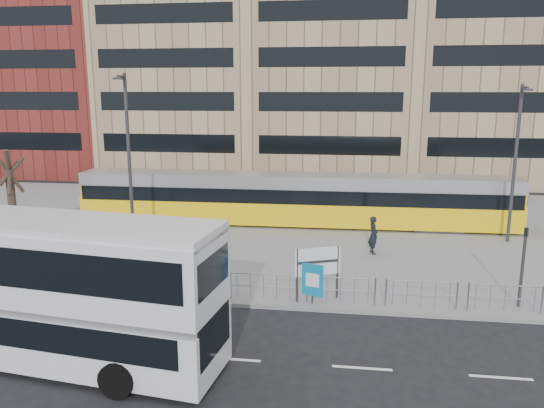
# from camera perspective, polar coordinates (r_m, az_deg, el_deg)

# --- Properties ---
(ground) EXTENTS (120.00, 120.00, 0.00)m
(ground) POSITION_cam_1_polar(r_m,az_deg,el_deg) (21.18, -7.42, -10.73)
(ground) COLOR black
(ground) RESTS_ON ground
(plaza) EXTENTS (64.00, 24.00, 0.15)m
(plaza) POSITION_cam_1_polar(r_m,az_deg,el_deg) (32.29, -1.91, -2.39)
(plaza) COLOR gray
(plaza) RESTS_ON ground
(kerb) EXTENTS (64.00, 0.25, 0.17)m
(kerb) POSITION_cam_1_polar(r_m,az_deg,el_deg) (21.20, -7.39, -10.49)
(kerb) COLOR gray
(kerb) RESTS_ON ground
(building_row) EXTENTS (70.40, 18.40, 31.20)m
(building_row) POSITION_cam_1_polar(r_m,az_deg,el_deg) (53.40, 3.89, 17.26)
(building_row) COLOR maroon
(building_row) RESTS_ON ground
(pedestrian_barrier) EXTENTS (32.07, 0.07, 1.10)m
(pedestrian_barrier) POSITION_cam_1_polar(r_m,az_deg,el_deg) (20.87, -1.77, -8.09)
(pedestrian_barrier) COLOR #919399
(pedestrian_barrier) RESTS_ON plaza
(road_markings) EXTENTS (62.00, 0.12, 0.01)m
(road_markings) POSITION_cam_1_polar(r_m,az_deg,el_deg) (17.46, -7.65, -16.00)
(road_markings) COLOR white
(road_markings) RESTS_ON ground
(double_decker_bus) EXTENTS (11.58, 4.09, 4.53)m
(double_decker_bus) POSITION_cam_1_polar(r_m,az_deg,el_deg) (17.68, -23.74, -7.94)
(double_decker_bus) COLOR silver
(double_decker_bus) RESTS_ON ground
(tram) EXTENTS (26.22, 2.85, 3.09)m
(tram) POSITION_cam_1_polar(r_m,az_deg,el_deg) (32.10, 2.39, 0.50)
(tram) COLOR yellow
(tram) RESTS_ON plaza
(station_sign) EXTENTS (1.73, 0.76, 2.12)m
(station_sign) POSITION_cam_1_polar(r_m,az_deg,el_deg) (20.70, 4.92, -6.44)
(station_sign) COLOR #2D2D30
(station_sign) RESTS_ON plaza
(ad_panel) EXTENTS (0.83, 0.29, 1.59)m
(ad_panel) POSITION_cam_1_polar(r_m,az_deg,el_deg) (20.51, 4.38, -8.20)
(ad_panel) COLOR #2D2D30
(ad_panel) RESTS_ON plaza
(pedestrian) EXTENTS (0.64, 0.80, 1.91)m
(pedestrian) POSITION_cam_1_polar(r_m,az_deg,el_deg) (26.97, 10.84, -3.30)
(pedestrian) COLOR black
(pedestrian) RESTS_ON plaza
(traffic_light_west) EXTENTS (0.17, 0.20, 3.10)m
(traffic_light_west) POSITION_cam_1_polar(r_m,az_deg,el_deg) (23.10, -21.50, -3.96)
(traffic_light_west) COLOR #2D2D30
(traffic_light_west) RESTS_ON plaza
(traffic_light_east) EXTENTS (0.21, 0.24, 3.10)m
(traffic_light_east) POSITION_cam_1_polar(r_m,az_deg,el_deg) (21.91, 25.43, -5.16)
(traffic_light_east) COLOR #2D2D30
(traffic_light_east) RESTS_ON plaza
(lamp_post_west) EXTENTS (0.45, 1.04, 8.90)m
(lamp_post_west) POSITION_cam_1_polar(r_m,az_deg,el_deg) (28.85, -15.19, 5.35)
(lamp_post_west) COLOR #2D2D30
(lamp_post_west) RESTS_ON plaza
(lamp_post_east) EXTENTS (0.45, 1.04, 8.35)m
(lamp_post_east) POSITION_cam_1_polar(r_m,az_deg,el_deg) (30.62, 24.74, 4.51)
(lamp_post_east) COLOR #2D2D30
(lamp_post_east) RESTS_ON plaza
(bare_tree) EXTENTS (4.21, 4.21, 7.00)m
(bare_tree) POSITION_cam_1_polar(r_m,az_deg,el_deg) (31.78, -26.69, 5.52)
(bare_tree) COLOR black
(bare_tree) RESTS_ON plaza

